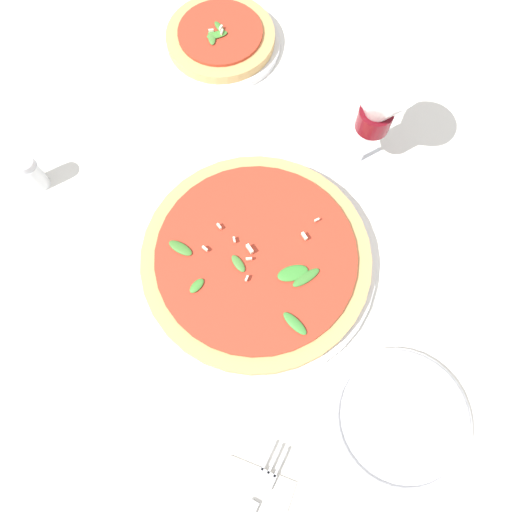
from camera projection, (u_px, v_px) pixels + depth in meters
name	position (u px, v px, depth m)	size (l,w,h in m)	color
ground_plane	(266.00, 284.00, 0.75)	(6.00, 6.00, 0.00)	silver
pizza_arugula_main	(256.00, 259.00, 0.75)	(0.36, 0.36, 0.05)	white
pizza_personal_side	(221.00, 39.00, 0.90)	(0.21, 0.21, 0.05)	white
wine_glass	(378.00, 110.00, 0.70)	(0.09, 0.09, 0.19)	white
side_plate_white	(401.00, 419.00, 0.67)	(0.19, 0.19, 0.02)	white
shaker_pepper	(32.00, 173.00, 0.78)	(0.03, 0.03, 0.07)	silver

